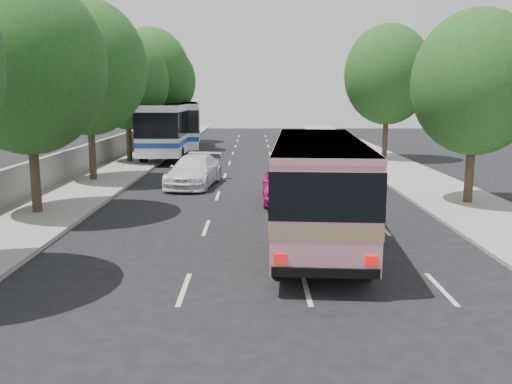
{
  "coord_description": "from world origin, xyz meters",
  "views": [
    {
      "loc": [
        -0.23,
        -14.2,
        4.54
      ],
      "look_at": [
        -0.18,
        2.12,
        1.6
      ],
      "focal_mm": 38.0,
      "sensor_mm": 36.0,
      "label": 1
    }
  ],
  "objects_px": {
    "pink_bus": "(318,179)",
    "tour_coach_rear": "(181,122)",
    "white_pickup": "(194,171)",
    "pink_taxi": "(283,184)",
    "tour_coach_front": "(172,125)"
  },
  "relations": [
    {
      "from": "pink_taxi",
      "to": "tour_coach_rear",
      "type": "relative_size",
      "value": 0.33
    },
    {
      "from": "pink_bus",
      "to": "pink_taxi",
      "type": "distance_m",
      "value": 6.62
    },
    {
      "from": "pink_bus",
      "to": "white_pickup",
      "type": "xyz_separation_m",
      "value": [
        -4.99,
        10.46,
        -1.23
      ]
    },
    {
      "from": "white_pickup",
      "to": "tour_coach_front",
      "type": "height_order",
      "value": "tour_coach_front"
    },
    {
      "from": "white_pickup",
      "to": "tour_coach_front",
      "type": "bearing_deg",
      "value": 110.52
    },
    {
      "from": "pink_bus",
      "to": "tour_coach_rear",
      "type": "bearing_deg",
      "value": 110.21
    },
    {
      "from": "pink_bus",
      "to": "pink_taxi",
      "type": "bearing_deg",
      "value": 100.85
    },
    {
      "from": "pink_taxi",
      "to": "tour_coach_front",
      "type": "height_order",
      "value": "tour_coach_front"
    },
    {
      "from": "pink_taxi",
      "to": "white_pickup",
      "type": "xyz_separation_m",
      "value": [
        -4.26,
        4.0,
        0.01
      ]
    },
    {
      "from": "pink_bus",
      "to": "tour_coach_front",
      "type": "bearing_deg",
      "value": 113.2
    },
    {
      "from": "white_pickup",
      "to": "tour_coach_rear",
      "type": "distance_m",
      "value": 18.27
    },
    {
      "from": "pink_bus",
      "to": "tour_coach_rear",
      "type": "distance_m",
      "value": 29.52
    },
    {
      "from": "white_pickup",
      "to": "tour_coach_rear",
      "type": "xyz_separation_m",
      "value": [
        -3.04,
        17.94,
        1.58
      ]
    },
    {
      "from": "pink_taxi",
      "to": "tour_coach_rear",
      "type": "xyz_separation_m",
      "value": [
        -7.3,
        21.94,
        1.59
      ]
    },
    {
      "from": "pink_taxi",
      "to": "tour_coach_rear",
      "type": "bearing_deg",
      "value": 108.74
    }
  ]
}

